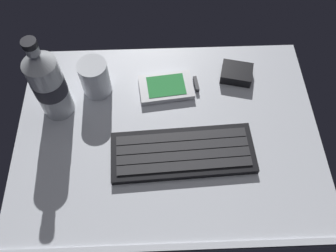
{
  "coord_description": "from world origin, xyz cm",
  "views": [
    {
      "loc": [
        -1.36,
        -36.72,
        65.31
      ],
      "look_at": [
        0.0,
        0.0,
        3.0
      ],
      "focal_mm": 37.87,
      "sensor_mm": 36.0,
      "label": 1
    }
  ],
  "objects": [
    {
      "name": "ground_plane",
      "position": [
        0.0,
        -0.23,
        -0.99
      ],
      "size": [
        64.0,
        48.0,
        2.8
      ],
      "color": "silver"
    },
    {
      "name": "keyboard",
      "position": [
        2.82,
        -5.07,
        0.81
      ],
      "size": [
        29.48,
        12.33,
        1.7
      ],
      "color": "black",
      "rests_on": "ground_plane"
    },
    {
      "name": "handheld_device",
      "position": [
        0.66,
        11.52,
        0.73
      ],
      "size": [
        13.36,
        8.9,
        1.5
      ],
      "color": "silver",
      "rests_on": "ground_plane"
    },
    {
      "name": "juice_cup",
      "position": [
        -15.5,
        12.03,
        3.91
      ],
      "size": [
        6.4,
        6.4,
        8.5
      ],
      "color": "silver",
      "rests_on": "ground_plane"
    },
    {
      "name": "water_bottle",
      "position": [
        -23.62,
        7.19,
        9.01
      ],
      "size": [
        6.73,
        6.73,
        20.8
      ],
      "color": "silver",
      "rests_on": "ground_plane"
    },
    {
      "name": "charger_block",
      "position": [
        16.37,
        14.58,
        1.2
      ],
      "size": [
        8.14,
        7.11,
        2.4
      ],
      "primitive_type": "cube",
      "rotation": [
        0.0,
        0.0,
        -0.24
      ],
      "color": "black",
      "rests_on": "ground_plane"
    }
  ]
}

